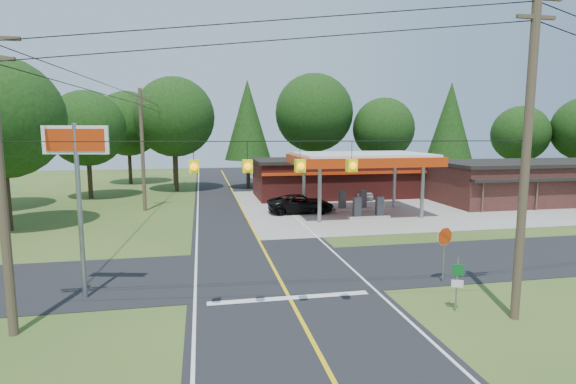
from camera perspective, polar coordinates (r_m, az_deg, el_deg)
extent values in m
plane|color=#33501C|center=(21.71, -1.68, -9.99)|extent=(120.00, 120.00, 0.00)
cube|color=black|center=(21.71, -1.68, -9.96)|extent=(8.00, 120.00, 0.02)
cube|color=black|center=(21.71, -1.68, -9.95)|extent=(70.00, 7.00, 0.02)
cube|color=yellow|center=(21.71, -1.68, -9.92)|extent=(0.15, 110.00, 0.00)
cylinder|color=gray|center=(32.32, 4.04, -0.26)|extent=(0.28, 0.28, 4.20)
cylinder|color=gray|center=(37.13, 2.04, 0.81)|extent=(0.28, 0.28, 4.20)
cylinder|color=gray|center=(35.24, 16.70, 0.10)|extent=(0.28, 0.28, 4.20)
cylinder|color=gray|center=(39.70, 13.36, 1.06)|extent=(0.28, 0.28, 4.20)
cube|color=#BE300A|center=(35.68, 9.26, 4.06)|extent=(10.60, 7.40, 0.70)
cube|color=white|center=(35.65, 9.27, 4.70)|extent=(10.00, 7.00, 0.25)
cube|color=#9E9B93|center=(34.54, 10.14, -3.15)|extent=(3.20, 0.90, 0.22)
cube|color=#3F3F44|center=(34.08, 8.76, -1.86)|extent=(0.55, 0.45, 1.50)
cube|color=#3F3F44|center=(34.73, 11.55, -1.75)|extent=(0.55, 0.45, 1.50)
cube|color=#9E9B93|center=(37.86, 8.18, -2.14)|extent=(3.20, 0.90, 0.22)
cube|color=#3F3F44|center=(37.45, 6.90, -0.96)|extent=(0.55, 0.45, 1.50)
cube|color=#3F3F44|center=(38.03, 9.48, -0.87)|extent=(0.55, 0.45, 1.50)
cube|color=#5D1E1A|center=(45.66, 6.03, 1.65)|extent=(16.00, 7.00, 3.50)
cube|color=black|center=(45.50, 6.07, 4.03)|extent=(16.40, 7.40, 0.30)
cube|color=#BE300A|center=(42.16, 7.48, 2.41)|extent=(16.00, 0.50, 0.25)
cube|color=#3B1C18|center=(48.27, 29.55, 1.01)|extent=(20.00, 8.00, 3.50)
cube|color=black|center=(48.12, 29.70, 3.25)|extent=(20.40, 8.40, 0.30)
cylinder|color=#473828|center=(17.25, 27.97, 3.94)|extent=(0.30, 0.30, 11.50)
cube|color=#473828|center=(17.61, 28.97, 18.86)|extent=(1.40, 0.12, 0.12)
cylinder|color=#473828|center=(16.67, -32.67, 0.92)|extent=(0.30, 0.30, 10.00)
cylinder|color=#473828|center=(38.72, -18.00, 5.03)|extent=(0.30, 0.30, 10.00)
cube|color=#473828|center=(38.78, -18.28, 11.54)|extent=(1.80, 0.12, 0.12)
cube|color=#473828|center=(38.74, -18.24, 10.65)|extent=(1.40, 0.12, 0.12)
cylinder|color=#473828|center=(55.52, -14.35, 5.66)|extent=(0.30, 0.30, 9.50)
cube|color=#F8FC0D|center=(14.75, -11.85, 3.20)|extent=(0.32, 0.32, 0.42)
cube|color=#F8FC0D|center=(14.62, -5.17, 3.30)|extent=(0.32, 0.32, 0.42)
cube|color=#F8FC0D|center=(14.69, 1.53, 3.35)|extent=(0.32, 0.32, 0.42)
cube|color=#F8FC0D|center=(14.96, 8.07, 3.36)|extent=(0.32, 0.32, 0.42)
cylinder|color=#332316|center=(47.84, -23.85, 1.58)|extent=(0.44, 0.44, 3.96)
sphere|color=black|center=(47.61, -24.17, 7.38)|extent=(7.26, 7.26, 7.26)
cylinder|color=#332316|center=(50.65, -14.00, 2.74)|extent=(0.44, 0.44, 4.68)
sphere|color=black|center=(50.49, -14.22, 9.22)|extent=(8.58, 8.58, 8.58)
cylinder|color=#332316|center=(51.87, -5.07, 2.86)|extent=(0.44, 0.44, 4.32)
cone|color=black|center=(51.69, -5.15, 9.10)|extent=(5.28, 5.28, 9.00)
cylinder|color=#332316|center=(54.23, 3.26, 3.48)|extent=(0.44, 0.44, 5.04)
sphere|color=black|center=(54.11, 3.31, 10.00)|extent=(9.24, 9.24, 9.24)
cylinder|color=#332316|center=(54.93, 11.90, 2.81)|extent=(0.44, 0.44, 3.96)
sphere|color=black|center=(54.73, 12.05, 7.87)|extent=(7.26, 7.26, 7.26)
cylinder|color=#332316|center=(57.63, 19.66, 2.93)|extent=(0.44, 0.44, 4.32)
cone|color=black|center=(57.46, 19.92, 8.54)|extent=(5.28, 5.28, 9.00)
cylinder|color=#332316|center=(60.53, 27.15, 2.40)|extent=(0.44, 0.44, 3.60)
sphere|color=black|center=(60.34, 27.41, 6.56)|extent=(6.60, 6.60, 6.60)
cylinder|color=#332316|center=(35.08, -32.07, -0.71)|extent=(0.44, 0.44, 4.32)
sphere|color=black|center=(34.80, -32.71, 7.93)|extent=(7.92, 7.92, 7.92)
cylinder|color=#332316|center=(59.21, -19.42, 3.06)|extent=(0.44, 0.44, 4.32)
sphere|color=black|center=(59.04, -19.66, 8.17)|extent=(7.92, 7.92, 7.92)
imported|color=black|center=(36.25, 1.62, -1.53)|extent=(5.43, 5.43, 1.48)
imported|color=silver|center=(44.55, 9.23, 0.05)|extent=(4.30, 4.30, 1.36)
cylinder|color=gray|center=(19.25, -24.90, -2.41)|extent=(0.18, 0.18, 6.93)
cube|color=white|center=(18.99, -25.40, 6.00)|extent=(2.53, 0.64, 1.09)
cube|color=#BE300A|center=(18.94, -25.43, 6.00)|extent=(2.22, 0.55, 0.84)
cylinder|color=gray|center=(20.96, 19.16, -7.70)|extent=(0.07, 0.07, 2.38)
cylinder|color=gray|center=(17.95, 20.63, -10.93)|extent=(0.06, 0.06, 2.05)
cube|color=#0C591E|center=(17.76, 20.79, -9.27)|extent=(0.40, 0.20, 0.42)
cube|color=white|center=(17.91, 20.71, -10.84)|extent=(0.40, 0.20, 0.28)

